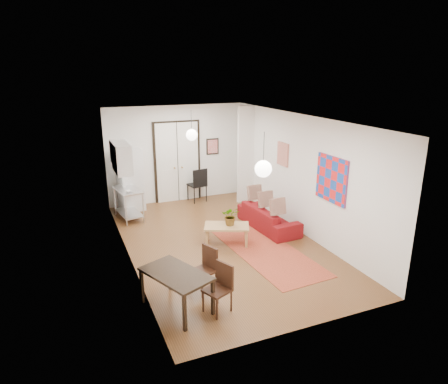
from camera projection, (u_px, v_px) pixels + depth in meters
name	position (u px, v px, depth m)	size (l,w,h in m)	color
floor	(220.00, 243.00, 9.39)	(7.00, 7.00, 0.00)	brown
ceiling	(220.00, 119.00, 8.53)	(4.20, 7.00, 0.02)	white
wall_back	(177.00, 154.00, 12.04)	(4.20, 0.02, 2.90)	white
wall_front	(310.00, 244.00, 5.87)	(4.20, 0.02, 2.90)	white
wall_left	(126.00, 194.00, 8.19)	(0.02, 7.00, 2.90)	white
wall_right	(300.00, 174.00, 9.73)	(0.02, 7.00, 2.90)	white
double_doors	(177.00, 162.00, 12.08)	(1.44, 0.06, 2.50)	white
stub_partition	(246.00, 155.00, 11.88)	(0.50, 0.10, 2.90)	white
wall_cabinet	(121.00, 158.00, 9.44)	(0.35, 1.00, 0.70)	silver
painting_popart	(332.00, 179.00, 8.56)	(0.05, 1.00, 1.00)	red
painting_abstract	(283.00, 154.00, 10.32)	(0.05, 0.50, 0.60)	beige
poster_back	(213.00, 146.00, 12.39)	(0.40, 0.03, 0.50)	red
print_left	(112.00, 152.00, 9.81)	(0.03, 0.44, 0.54)	brown
pendant_back	(192.00, 135.00, 10.48)	(0.30, 0.30, 0.80)	white
pendant_front	(263.00, 169.00, 6.96)	(0.30, 0.30, 0.80)	white
kilim_rug	(263.00, 249.00, 9.05)	(1.30, 3.47, 0.01)	#AD402B
sofa	(268.00, 217.00, 10.19)	(1.94, 0.76, 0.57)	maroon
coffee_table	(227.00, 228.00, 9.24)	(1.16, 0.93, 0.45)	tan
potted_plant	(231.00, 216.00, 9.19)	(0.40, 0.34, 0.44)	#2E5D2A
kitchen_counter	(128.00, 200.00, 10.76)	(0.69, 1.15, 0.83)	silver
bowl	(129.00, 191.00, 10.40)	(0.20, 0.20, 0.05)	silver
soap_bottle	(124.00, 184.00, 10.85)	(0.08, 0.08, 0.17)	teal
fridge	(130.00, 180.00, 11.35)	(0.63, 0.63, 1.78)	silver
dining_table	(176.00, 277.00, 6.65)	(1.12, 1.40, 0.68)	black
dining_chair_near	(201.00, 265.00, 7.29)	(0.52, 0.62, 0.84)	#3B2012
dining_chair_far	(215.00, 284.00, 6.67)	(0.52, 0.62, 0.84)	#3B2012
black_side_chair	(196.00, 181.00, 12.26)	(0.56, 0.56, 1.05)	black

